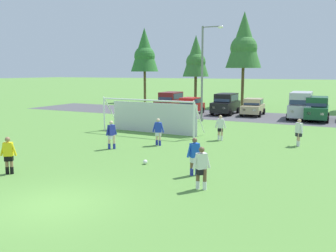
{
  "coord_description": "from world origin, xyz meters",
  "views": [
    {
      "loc": [
        8.62,
        -8.7,
        4.41
      ],
      "look_at": [
        0.01,
        8.72,
        1.49
      ],
      "focal_mm": 38.78,
      "sensor_mm": 36.0,
      "label": 1
    }
  ],
  "objects_px": {
    "soccer_goal": "(152,115)",
    "player_defender_far": "(111,135)",
    "player_midfield_center": "(201,168)",
    "parked_car_slot_center": "(253,107)",
    "player_striker_near": "(195,157)",
    "parked_car_slot_far_left": "(170,101)",
    "player_winger_right": "(158,132)",
    "street_lamp": "(204,73)",
    "parked_car_slot_center_left": "(226,104)",
    "soccer_ball": "(145,162)",
    "parked_car_slot_right": "(317,108)",
    "player_winger_left": "(220,128)",
    "referee": "(9,155)",
    "parked_car_slot_left": "(190,106)",
    "parked_car_slot_center_right": "(301,105)",
    "player_trailing_back": "(299,132)"
  },
  "relations": [
    {
      "from": "player_midfield_center",
      "to": "parked_car_slot_left",
      "type": "bearing_deg",
      "value": 113.9
    },
    {
      "from": "soccer_ball",
      "to": "referee",
      "type": "distance_m",
      "value": 6.09
    },
    {
      "from": "player_defender_far",
      "to": "parked_car_slot_center",
      "type": "distance_m",
      "value": 20.06
    },
    {
      "from": "player_striker_near",
      "to": "parked_car_slot_far_left",
      "type": "xyz_separation_m",
      "value": [
        -11.99,
        22.29,
        0.29
      ]
    },
    {
      "from": "street_lamp",
      "to": "soccer_goal",
      "type": "bearing_deg",
      "value": -98.03
    },
    {
      "from": "player_defender_far",
      "to": "street_lamp",
      "type": "distance_m",
      "value": 13.84
    },
    {
      "from": "player_trailing_back",
      "to": "soccer_ball",
      "type": "bearing_deg",
      "value": -127.84
    },
    {
      "from": "referee",
      "to": "player_defender_far",
      "type": "relative_size",
      "value": 1.0
    },
    {
      "from": "soccer_goal",
      "to": "parked_car_slot_far_left",
      "type": "height_order",
      "value": "soccer_goal"
    },
    {
      "from": "player_midfield_center",
      "to": "parked_car_slot_center",
      "type": "xyz_separation_m",
      "value": [
        -3.76,
        24.26,
        0.05
      ]
    },
    {
      "from": "player_winger_right",
      "to": "parked_car_slot_center",
      "type": "bearing_deg",
      "value": 84.94
    },
    {
      "from": "soccer_ball",
      "to": "parked_car_slot_center",
      "type": "xyz_separation_m",
      "value": [
        0.02,
        21.92,
        0.77
      ]
    },
    {
      "from": "street_lamp",
      "to": "referee",
      "type": "bearing_deg",
      "value": -94.41
    },
    {
      "from": "soccer_goal",
      "to": "player_winger_left",
      "type": "xyz_separation_m",
      "value": [
        5.31,
        -0.44,
        -0.47
      ]
    },
    {
      "from": "player_striker_near",
      "to": "parked_car_slot_center",
      "type": "bearing_deg",
      "value": 97.1
    },
    {
      "from": "soccer_goal",
      "to": "parked_car_slot_center_left",
      "type": "relative_size",
      "value": 1.62
    },
    {
      "from": "player_defender_far",
      "to": "parked_car_slot_right",
      "type": "xyz_separation_m",
      "value": [
        9.59,
        18.38,
        0.29
      ]
    },
    {
      "from": "referee",
      "to": "parked_car_slot_left",
      "type": "height_order",
      "value": "parked_car_slot_left"
    },
    {
      "from": "player_winger_right",
      "to": "parked_car_slot_right",
      "type": "xyz_separation_m",
      "value": [
        7.66,
        16.29,
        0.29
      ]
    },
    {
      "from": "soccer_ball",
      "to": "parked_car_slot_center",
      "type": "distance_m",
      "value": 21.94
    },
    {
      "from": "parked_car_slot_center_left",
      "to": "street_lamp",
      "type": "relative_size",
      "value": 0.55
    },
    {
      "from": "parked_car_slot_far_left",
      "to": "parked_car_slot_center",
      "type": "xyz_separation_m",
      "value": [
        9.17,
        0.34,
        -0.24
      ]
    },
    {
      "from": "parked_car_slot_center_right",
      "to": "parked_car_slot_right",
      "type": "distance_m",
      "value": 1.58
    },
    {
      "from": "parked_car_slot_center",
      "to": "player_trailing_back",
      "type": "bearing_deg",
      "value": -66.8
    },
    {
      "from": "player_midfield_center",
      "to": "street_lamp",
      "type": "distance_m",
      "value": 19.43
    },
    {
      "from": "player_trailing_back",
      "to": "parked_car_slot_center",
      "type": "distance_m",
      "value": 15.36
    },
    {
      "from": "soccer_goal",
      "to": "parked_car_slot_left",
      "type": "xyz_separation_m",
      "value": [
        -2.19,
        12.26,
        -0.42
      ]
    },
    {
      "from": "player_defender_far",
      "to": "parked_car_slot_far_left",
      "type": "relative_size",
      "value": 0.35
    },
    {
      "from": "soccer_goal",
      "to": "player_defender_far",
      "type": "xyz_separation_m",
      "value": [
        0.55,
        -5.78,
        -0.47
      ]
    },
    {
      "from": "player_trailing_back",
      "to": "parked_car_slot_left",
      "type": "height_order",
      "value": "parked_car_slot_left"
    },
    {
      "from": "soccer_ball",
      "to": "street_lamp",
      "type": "height_order",
      "value": "street_lamp"
    },
    {
      "from": "player_midfield_center",
      "to": "parked_car_slot_right",
      "type": "height_order",
      "value": "parked_car_slot_right"
    },
    {
      "from": "soccer_goal",
      "to": "parked_car_slot_center_left",
      "type": "xyz_separation_m",
      "value": [
        1.22,
        13.81,
        -0.18
      ]
    },
    {
      "from": "player_winger_right",
      "to": "parked_car_slot_center_left",
      "type": "relative_size",
      "value": 0.36
    },
    {
      "from": "parked_car_slot_right",
      "to": "parked_car_slot_center_left",
      "type": "bearing_deg",
      "value": 172.26
    },
    {
      "from": "parked_car_slot_right",
      "to": "parked_car_slot_left",
      "type": "bearing_deg",
      "value": -178.43
    },
    {
      "from": "parked_car_slot_far_left",
      "to": "parked_car_slot_left",
      "type": "height_order",
      "value": "parked_car_slot_far_left"
    },
    {
      "from": "parked_car_slot_center_left",
      "to": "parked_car_slot_center_right",
      "type": "xyz_separation_m",
      "value": [
        7.48,
        -0.6,
        0.23
      ]
    },
    {
      "from": "soccer_ball",
      "to": "player_striker_near",
      "type": "distance_m",
      "value": 3.01
    },
    {
      "from": "soccer_ball",
      "to": "player_winger_left",
      "type": "xyz_separation_m",
      "value": [
        1.29,
        7.51,
        0.71
      ]
    },
    {
      "from": "soccer_ball",
      "to": "referee",
      "type": "xyz_separation_m",
      "value": [
        -4.46,
        -4.08,
        0.71
      ]
    },
    {
      "from": "player_midfield_center",
      "to": "parked_car_slot_center_right",
      "type": "xyz_separation_m",
      "value": [
        0.9,
        23.5,
        0.52
      ]
    },
    {
      "from": "parked_car_slot_far_left",
      "to": "parked_car_slot_center_left",
      "type": "height_order",
      "value": "same"
    },
    {
      "from": "player_winger_left",
      "to": "parked_car_slot_center_right",
      "type": "distance_m",
      "value": 14.08
    },
    {
      "from": "player_winger_left",
      "to": "parked_car_slot_far_left",
      "type": "bearing_deg",
      "value": 126.58
    },
    {
      "from": "parked_car_slot_center",
      "to": "player_winger_left",
      "type": "bearing_deg",
      "value": -84.94
    },
    {
      "from": "player_winger_right",
      "to": "parked_car_slot_center",
      "type": "height_order",
      "value": "parked_car_slot_center"
    },
    {
      "from": "player_winger_right",
      "to": "parked_car_slot_center_left",
      "type": "bearing_deg",
      "value": 94.11
    },
    {
      "from": "parked_car_slot_center",
      "to": "parked_car_slot_center_right",
      "type": "height_order",
      "value": "parked_car_slot_center_right"
    },
    {
      "from": "parked_car_slot_right",
      "to": "player_striker_near",
      "type": "bearing_deg",
      "value": -98.76
    }
  ]
}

